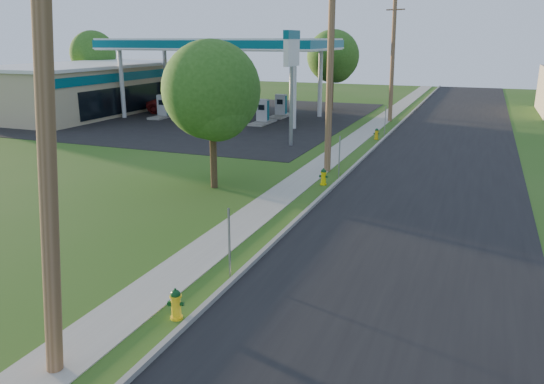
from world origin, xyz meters
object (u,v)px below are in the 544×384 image
Objects in this scene: fuel_pump_nw at (163,109)px; tree_lot at (334,58)px; utility_pole_far at (393,60)px; tree_back at (94,55)px; fuel_pump_se at (281,108)px; tree_verge at (213,94)px; fuel_pump_ne at (263,115)px; hydrant_far at (377,134)px; utility_pole_mid at (330,70)px; car_red at (179,104)px; fuel_pump_sw at (188,104)px; hydrant_mid at (323,177)px; hydrant_near at (176,304)px; utility_pole_near at (46,134)px; price_pylon at (292,55)px.

tree_lot is (11.66, 10.60, 3.94)m from fuel_pump_nw.
tree_back is at bearing 172.50° from utility_pole_far.
tree_back reaches higher than fuel_pump_se.
tree_back reaches higher than fuel_pump_nw.
fuel_pump_nw is at bearing 128.44° from tree_verge.
fuel_pump_ne is 4.25× the size of hydrant_far.
utility_pole_mid is 24.41m from tree_lot.
utility_pole_far reaches higher than tree_back.
hydrant_far is 19.84m from car_red.
fuel_pump_sw is 15.82m from tree_back.
hydrant_mid is (6.78, -26.15, -4.28)m from tree_lot.
tree_verge is 6.13m from hydrant_mid.
tree_lot is 27.36m from hydrant_mid.
car_red is (14.11, -6.28, -3.91)m from tree_back.
tree_back is 50.20m from hydrant_near.
hydrant_mid is (9.45, -19.56, -0.34)m from fuel_pump_se.
utility_pole_mid reaches higher than utility_pole_near.
price_pylon reaches higher than hydrant_mid.
fuel_pump_se is 12.04m from hydrant_far.
utility_pole_mid is 22.52m from fuel_pump_nw.
price_pylon reaches higher than hydrant_near.
hydrant_near is at bearing -159.29° from car_red.
fuel_pump_ne is at bearing 106.02° from utility_pole_near.
price_pylon is at bearing 118.89° from hydrant_mid.
price_pylon is 8.82× the size of hydrant_mid.
price_pylon is at bearing 102.42° from hydrant_near.
utility_pole_far is at bearing 91.19° from hydrant_near.
tree_back is 9.64× the size of hydrant_far.
car_red is at bearing 118.16° from utility_pole_near.
utility_pole_near reaches higher than car_red.
utility_pole_mid is at bearing -62.37° from fuel_pump_se.
utility_pole_mid is 12.57× the size of hydrant_near.
tree_back is at bearing 55.62° from car_red.
tree_verge is (14.15, -21.83, 3.39)m from fuel_pump_sw.
tree_verge is (-3.75, -4.83, -0.84)m from utility_pole_mid.
fuel_pump_se is 8.13m from tree_lot.
utility_pole_mid reaches higher than hydrant_mid.
tree_back is 9.34× the size of hydrant_mid.
fuel_pump_ne is 9.75m from car_red.
price_pylon is (5.00, -7.50, 4.71)m from fuel_pump_ne.
fuel_pump_ne is at bearing 121.27° from hydrant_mid.
hydrant_far is at bearing -63.91° from tree_lot.
utility_pole_near reaches higher than hydrant_far.
hydrant_far is at bearing -85.86° from utility_pole_far.
tree_verge is at bearing 112.88° from hydrant_near.
hydrant_far is at bearing 88.74° from utility_pole_near.
tree_lot is 1.32× the size of car_red.
price_pylon is at bearing 99.42° from utility_pole_near.
car_red is (-14.44, 20.79, -3.35)m from tree_verge.
car_red is at bearing 161.32° from hydrant_far.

